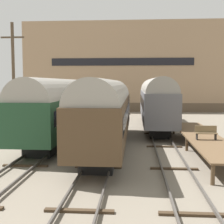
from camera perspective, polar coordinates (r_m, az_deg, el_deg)
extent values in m
plane|color=slate|center=(20.63, -1.52, -7.98)|extent=(200.00, 200.00, 0.00)
cube|color=#4C4742|center=(21.63, -14.68, -7.04)|extent=(0.08, 60.00, 0.16)
cube|color=#4C4742|center=(21.21, -10.98, -7.20)|extent=(0.08, 60.00, 0.16)
cube|color=#3D2D1E|center=(18.68, -15.58, -9.44)|extent=(2.60, 0.24, 0.10)
cube|color=#3D2D1E|center=(24.26, -10.75, -5.93)|extent=(2.60, 0.24, 0.10)
cube|color=#3D2D1E|center=(30.00, -7.78, -3.73)|extent=(2.60, 0.24, 0.10)
cube|color=#3D2D1E|center=(35.83, -5.78, -2.23)|extent=(2.60, 0.24, 0.10)
cube|color=#3D2D1E|center=(41.71, -4.35, -1.15)|extent=(2.60, 0.24, 0.10)
cube|color=#3D2D1E|center=(47.61, -3.27, -0.34)|extent=(2.60, 0.24, 0.10)
cube|color=#4C4742|center=(20.67, -3.51, -7.45)|extent=(0.08, 60.00, 0.16)
cube|color=#4C4742|center=(20.53, 0.49, -7.53)|extent=(0.08, 60.00, 0.16)
cube|color=#3D2D1E|center=(12.10, -6.02, -17.53)|extent=(2.60, 0.24, 0.10)
cube|color=#3D2D1E|center=(17.72, -2.51, -10.04)|extent=(2.60, 0.24, 0.10)
cube|color=#3D2D1E|center=(23.53, -0.78, -6.18)|extent=(2.60, 0.24, 0.10)
cube|color=#3D2D1E|center=(29.42, 0.25, -3.86)|extent=(2.60, 0.24, 0.10)
cube|color=#3D2D1E|center=(35.34, 0.94, -2.31)|extent=(2.60, 0.24, 0.10)
cube|color=#3D2D1E|center=(41.29, 1.42, -1.20)|extent=(2.60, 0.24, 0.10)
cube|color=#3D2D1E|center=(47.25, 1.78, -0.38)|extent=(2.60, 0.24, 0.10)
cube|color=#4C4742|center=(20.54, 8.27, -7.58)|extent=(0.08, 60.00, 0.16)
cube|color=#4C4742|center=(20.69, 12.27, -7.55)|extent=(0.08, 60.00, 0.16)
cube|color=#3D2D1E|center=(12.13, 14.91, -17.64)|extent=(2.60, 0.24, 0.10)
cube|color=#3D2D1E|center=(17.74, 11.29, -10.13)|extent=(2.60, 0.24, 0.10)
cube|color=#3D2D1E|center=(23.54, 9.51, -6.25)|extent=(2.60, 0.24, 0.10)
cube|color=#3D2D1E|center=(29.43, 8.45, -3.91)|extent=(2.60, 0.24, 0.10)
cube|color=#3D2D1E|center=(35.35, 7.75, -2.35)|extent=(2.60, 0.24, 0.10)
cube|color=#3D2D1E|center=(41.29, 7.25, -1.24)|extent=(2.60, 0.24, 0.10)
cube|color=#3D2D1E|center=(47.25, 6.87, -0.41)|extent=(2.60, 0.24, 0.10)
cube|color=black|center=(39.45, 7.39, -0.89)|extent=(1.80, 2.40, 1.00)
cube|color=black|center=(27.84, 8.69, -3.51)|extent=(1.80, 2.40, 1.00)
cube|color=slate|center=(33.44, 7.97, 1.34)|extent=(2.91, 18.05, 2.90)
cube|color=black|center=(33.42, 7.98, 1.93)|extent=(2.95, 16.60, 1.04)
cylinder|color=gray|center=(33.37, 8.00, 3.82)|extent=(2.76, 17.69, 2.76)
cube|color=black|center=(32.56, -6.80, -2.20)|extent=(1.80, 2.40, 1.00)
cube|color=black|center=(21.39, -12.83, -6.26)|extent=(1.80, 2.40, 1.00)
cube|color=#1E4228|center=(26.70, -9.24, 0.04)|extent=(3.07, 17.93, 2.63)
cube|color=black|center=(26.67, -9.25, 0.72)|extent=(3.11, 16.50, 0.95)
cylinder|color=gray|center=(26.61, -9.28, 2.86)|extent=(2.92, 17.57, 2.92)
cube|color=black|center=(28.73, 0.17, -3.17)|extent=(1.80, 2.40, 1.00)
cube|color=black|center=(17.36, -2.62, -8.83)|extent=(1.80, 2.40, 1.00)
cube|color=#4C3823|center=(22.75, -0.88, -0.81)|extent=(2.92, 17.89, 2.63)
cube|color=black|center=(22.72, -0.88, -0.02)|extent=(2.96, 16.46, 0.95)
cylinder|color=gray|center=(22.65, -0.89, 2.50)|extent=(2.78, 17.53, 2.78)
cube|color=brown|center=(22.67, 16.23, -4.36)|extent=(2.44, 15.08, 0.10)
cylinder|color=brown|center=(15.52, 17.95, -10.89)|extent=(0.20, 0.20, 0.96)
cylinder|color=brown|center=(29.78, 11.24, -3.01)|extent=(0.20, 0.20, 0.96)
cylinder|color=brown|center=(30.12, 15.30, -3.00)|extent=(0.20, 0.20, 0.96)
cylinder|color=brown|center=(22.57, 13.51, -5.71)|extent=(0.20, 0.20, 0.96)
cylinder|color=brown|center=(23.01, 18.81, -5.64)|extent=(0.20, 0.20, 0.96)
cube|color=brown|center=(21.18, 16.85, -3.74)|extent=(1.40, 0.40, 0.06)
cube|color=brown|center=(21.31, 16.77, -2.99)|extent=(1.40, 0.06, 0.45)
cube|color=black|center=(21.10, 15.25, -4.36)|extent=(0.06, 0.40, 0.40)
cube|color=black|center=(21.36, 18.39, -4.33)|extent=(0.06, 0.40, 0.40)
cylinder|color=#282833|center=(18.84, -8.23, -8.09)|extent=(0.12, 0.12, 0.78)
cylinder|color=#282833|center=(18.80, -7.63, -8.12)|extent=(0.12, 0.12, 0.78)
cylinder|color=#232328|center=(18.67, -7.96, -5.96)|extent=(0.32, 0.32, 0.65)
sphere|color=tan|center=(18.59, -7.98, -4.65)|extent=(0.21, 0.21, 0.21)
cylinder|color=#473828|center=(25.29, -17.53, 4.90)|extent=(0.24, 0.24, 9.33)
cube|color=#473828|center=(25.53, -17.76, 12.88)|extent=(1.80, 0.12, 0.12)
cube|color=brown|center=(57.32, 2.03, 1.32)|extent=(33.17, 11.65, 1.49)
cube|color=#9E7F60|center=(57.28, 2.05, 8.77)|extent=(33.17, 11.65, 13.40)
cube|color=black|center=(51.42, 1.80, 9.17)|extent=(23.22, 0.10, 1.20)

